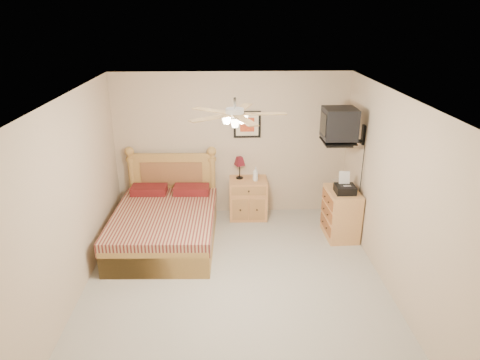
# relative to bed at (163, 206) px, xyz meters

# --- Properties ---
(floor) EXTENTS (4.50, 4.50, 0.00)m
(floor) POSITION_rel_bed_xyz_m (1.06, -1.12, -0.64)
(floor) COLOR #A39F93
(floor) RESTS_ON ground
(ceiling) EXTENTS (4.00, 4.50, 0.04)m
(ceiling) POSITION_rel_bed_xyz_m (1.06, -1.12, 1.86)
(ceiling) COLOR white
(ceiling) RESTS_ON ground
(wall_back) EXTENTS (4.00, 0.04, 2.50)m
(wall_back) POSITION_rel_bed_xyz_m (1.06, 1.13, 0.61)
(wall_back) COLOR #C3AC90
(wall_back) RESTS_ON ground
(wall_front) EXTENTS (4.00, 0.04, 2.50)m
(wall_front) POSITION_rel_bed_xyz_m (1.06, -3.37, 0.61)
(wall_front) COLOR #C3AC90
(wall_front) RESTS_ON ground
(wall_left) EXTENTS (0.04, 4.50, 2.50)m
(wall_left) POSITION_rel_bed_xyz_m (-0.94, -1.12, 0.61)
(wall_left) COLOR #C3AC90
(wall_left) RESTS_ON ground
(wall_right) EXTENTS (0.04, 4.50, 2.50)m
(wall_right) POSITION_rel_bed_xyz_m (3.06, -1.12, 0.61)
(wall_right) COLOR #C3AC90
(wall_right) RESTS_ON ground
(bed) EXTENTS (1.57, 2.02, 1.28)m
(bed) POSITION_rel_bed_xyz_m (0.00, 0.00, 0.00)
(bed) COLOR #A57E3E
(bed) RESTS_ON ground
(nightstand) EXTENTS (0.66, 0.50, 0.70)m
(nightstand) POSITION_rel_bed_xyz_m (1.35, 0.88, -0.29)
(nightstand) COLOR #B57B46
(nightstand) RESTS_ON ground
(table_lamp) EXTENTS (0.28, 0.28, 0.39)m
(table_lamp) POSITION_rel_bed_xyz_m (1.20, 0.96, 0.26)
(table_lamp) COLOR maroon
(table_lamp) RESTS_ON nightstand
(lotion_bottle) EXTENTS (0.10, 0.10, 0.25)m
(lotion_bottle) POSITION_rel_bed_xyz_m (1.47, 0.84, 0.18)
(lotion_bottle) COLOR silver
(lotion_bottle) RESTS_ON nightstand
(framed_picture) EXTENTS (0.46, 0.04, 0.46)m
(framed_picture) POSITION_rel_bed_xyz_m (1.33, 1.11, 0.98)
(framed_picture) COLOR black
(framed_picture) RESTS_ON wall_back
(dresser) EXTENTS (0.49, 0.69, 0.80)m
(dresser) POSITION_rel_bed_xyz_m (2.79, 0.13, -0.24)
(dresser) COLOR #BE7B4D
(dresser) RESTS_ON ground
(fax_machine) EXTENTS (0.30, 0.32, 0.32)m
(fax_machine) POSITION_rel_bed_xyz_m (2.79, 0.05, 0.31)
(fax_machine) COLOR black
(fax_machine) RESTS_ON dresser
(magazine_lower) EXTENTS (0.27, 0.31, 0.02)m
(magazine_lower) POSITION_rel_bed_xyz_m (2.75, 0.35, 0.17)
(magazine_lower) COLOR #BCB098
(magazine_lower) RESTS_ON dresser
(magazine_upper) EXTENTS (0.29, 0.32, 0.02)m
(magazine_upper) POSITION_rel_bed_xyz_m (2.75, 0.38, 0.19)
(magazine_upper) COLOR tan
(magazine_upper) RESTS_ON magazine_lower
(wall_tv) EXTENTS (0.56, 0.46, 0.58)m
(wall_tv) POSITION_rel_bed_xyz_m (2.81, 0.22, 1.17)
(wall_tv) COLOR black
(wall_tv) RESTS_ON wall_right
(ceiling_fan) EXTENTS (1.14, 1.14, 0.28)m
(ceiling_fan) POSITION_rel_bed_xyz_m (1.06, -1.32, 1.72)
(ceiling_fan) COLOR silver
(ceiling_fan) RESTS_ON ceiling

